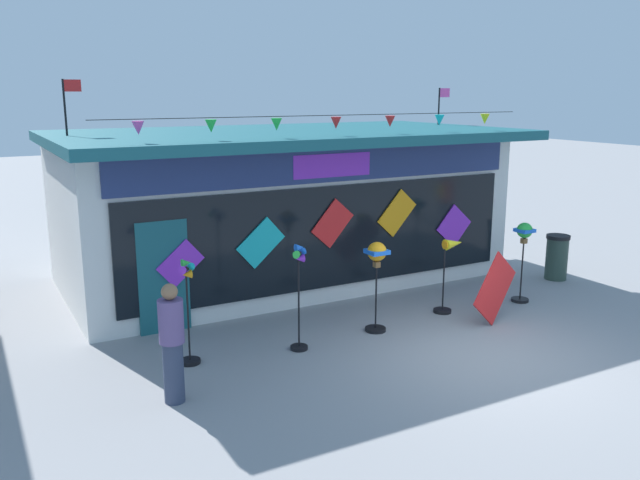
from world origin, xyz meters
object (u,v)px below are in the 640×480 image
trash_bin (557,257)px  kite_shop_building (281,204)px  wind_spinner_right (524,243)px  display_kite_on_ground (495,288)px  wind_spinner_center_right (450,262)px  wind_spinner_left (299,287)px  person_near_camera (172,343)px  wind_spinner_far_left (188,307)px  wind_spinner_center_left (377,264)px

trash_bin → kite_shop_building: bearing=149.0°
wind_spinner_right → display_kite_on_ground: 1.57m
wind_spinner_center_right → trash_bin: 3.66m
wind_spinner_left → person_near_camera: (-2.34, -0.82, -0.21)m
wind_spinner_far_left → wind_spinner_left: bearing=-10.4°
wind_spinner_left → wind_spinner_center_right: (3.41, 0.35, -0.10)m
trash_bin → person_near_camera: bearing=-169.4°
wind_spinner_far_left → wind_spinner_center_right: wind_spinner_far_left is taller
wind_spinner_far_left → wind_spinner_center_right: bearing=0.3°
kite_shop_building → wind_spinner_right: (3.40, -4.00, -0.48)m
kite_shop_building → person_near_camera: (-4.02, -4.94, -0.84)m
wind_spinner_left → person_near_camera: size_ratio=1.07×
wind_spinner_center_right → display_kite_on_ground: size_ratio=1.21×
wind_spinner_left → wind_spinner_right: size_ratio=1.11×
person_near_camera → display_kite_on_ground: person_near_camera is taller
person_near_camera → wind_spinner_center_left: bearing=81.3°
wind_spinner_far_left → wind_spinner_right: size_ratio=1.04×
wind_spinner_left → trash_bin: (6.99, 0.93, -0.56)m
kite_shop_building → display_kite_on_ground: size_ratio=8.19×
wind_spinner_center_right → trash_bin: bearing=9.3°
wind_spinner_right → trash_bin: wind_spinner_right is taller
wind_spinner_center_right → display_kite_on_ground: bearing=-67.8°
wind_spinner_far_left → display_kite_on_ground: bearing=-8.6°
wind_spinner_center_left → wind_spinner_far_left: bearing=176.7°
wind_spinner_center_left → person_near_camera: bearing=-166.4°
wind_spinner_center_right → wind_spinner_far_left: bearing=-179.7°
wind_spinner_far_left → trash_bin: bearing=4.0°
wind_spinner_center_right → kite_shop_building: bearing=114.7°
wind_spinner_left → person_near_camera: bearing=-160.8°
wind_spinner_center_left → wind_spinner_center_right: size_ratio=1.12×
kite_shop_building → wind_spinner_far_left: size_ratio=5.74×
kite_shop_building → wind_spinner_center_left: bearing=-91.4°
wind_spinner_right → trash_bin: size_ratio=1.60×
trash_bin → display_kite_on_ground: (-3.24, -1.44, 0.13)m
wind_spinner_center_right → trash_bin: wind_spinner_center_right is taller
wind_spinner_left → trash_bin: size_ratio=1.77×
kite_shop_building → person_near_camera: 6.42m
wind_spinner_center_right → trash_bin: size_ratio=1.42×
person_near_camera → trash_bin: bearing=78.3°
kite_shop_building → wind_spinner_far_left: kite_shop_building is taller
wind_spinner_right → person_near_camera: size_ratio=0.97×
wind_spinner_center_left → trash_bin: wind_spinner_center_left is taller
wind_spinner_far_left → trash_bin: size_ratio=1.67×
wind_spinner_far_left → wind_spinner_right: wind_spinner_far_left is taller
trash_bin → display_kite_on_ground: bearing=-156.0°
wind_spinner_center_right → trash_bin: (3.59, 0.58, -0.46)m
wind_spinner_left → trash_bin: bearing=7.6°
person_near_camera → wind_spinner_far_left: bearing=130.2°
wind_spinner_right → trash_bin: bearing=22.9°
wind_spinner_center_right → person_near_camera: bearing=-168.6°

